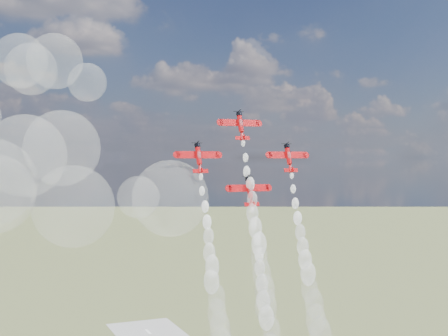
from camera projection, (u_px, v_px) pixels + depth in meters
name	position (u px, v px, depth m)	size (l,w,h in m)	color
plane_lead	(241.00, 125.00, 167.16)	(11.48, 4.88, 7.94)	red
plane_left	(199.00, 157.00, 159.55)	(11.48, 4.88, 7.94)	red
plane_right	(289.00, 157.00, 169.65)	(11.48, 4.88, 7.94)	red
plane_slot	(250.00, 191.00, 162.05)	(11.48, 4.88, 7.94)	red
smoke_trail_lead	(261.00, 269.00, 156.30)	(5.30, 16.79, 43.73)	white
smoke_trail_left	(217.00, 308.00, 148.98)	(5.23, 16.26, 42.87)	white
smoke_trail_right	(313.00, 299.00, 158.70)	(5.72, 17.04, 42.52)	white
drifted_smoke_cloud	(46.00, 161.00, 159.96)	(71.52, 40.10, 57.08)	white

